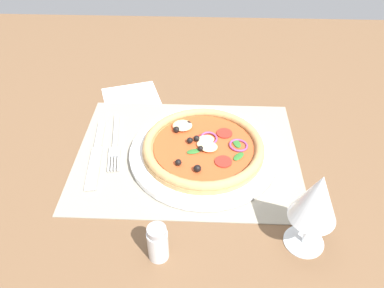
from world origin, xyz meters
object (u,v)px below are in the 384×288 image
pizza (203,146)px  fork (115,144)px  knife (96,154)px  pepper_shaker (158,243)px  wine_glass (317,199)px  plate (203,153)px  napkin (131,97)px

pizza → fork: 18.51cm
knife → pepper_shaker: size_ratio=2.99×
knife → wine_glass: (-37.87, 18.97, 9.68)cm
fork → pepper_shaker: (-11.81, 25.52, 2.63)cm
fork → plate: bearing=74.0°
wine_glass → knife: bearing=-26.6°
pizza → knife: pizza is taller
knife → napkin: (-3.54, -21.23, -0.47)cm
plate → fork: 18.41cm
fork → napkin: fork is taller
napkin → pepper_shaker: 45.19cm
knife → wine_glass: bearing=57.3°
plate → pizza: size_ratio=1.22×
fork → wine_glass: (-34.73, 22.10, 9.71)cm
knife → napkin: bearing=164.4°
knife → pepper_shaker: bearing=27.6°
fork → knife: knife is taller
pizza → wine_glass: wine_glass is taller
fork → pizza: bearing=74.1°
plate → pepper_shaker: 24.07cm
plate → pepper_shaker: pepper_shaker is taller
napkin → pepper_shaker: bearing=104.7°
plate → wine_glass: wine_glass is taller
pizza → knife: size_ratio=1.19×
fork → napkin: 18.11cm
pizza → fork: size_ratio=1.33×
pizza → napkin: pizza is taller
knife → napkin: size_ratio=1.54×
plate → napkin: 27.21cm
pizza → pepper_shaker: size_ratio=3.57×
knife → wine_glass: size_ratio=1.35×
pizza → fork: pizza is taller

